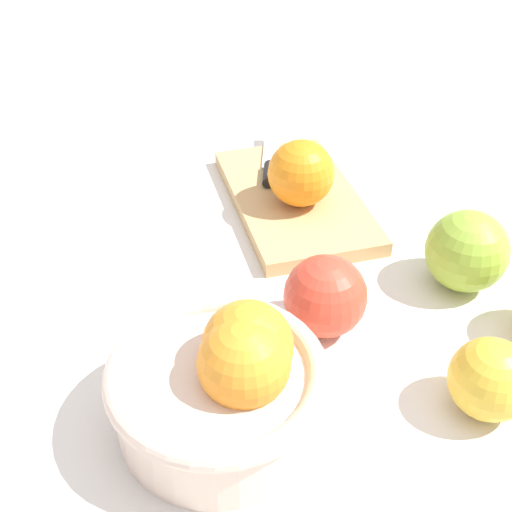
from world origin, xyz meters
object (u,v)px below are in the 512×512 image
object	(u,v)px
knife	(270,162)
apple_mid_left	(325,296)
bowl	(225,383)
cutting_board	(295,200)
orange_on_board	(301,173)
apple_front_center	(467,251)
apple_front_left	(491,379)

from	to	relation	value
knife	apple_mid_left	size ratio (longest dim) A/B	1.99
apple_mid_left	knife	bearing A→B (deg)	7.78
bowl	knife	world-z (taller)	bowl
bowl	cutting_board	size ratio (longest dim) A/B	0.72
apple_mid_left	orange_on_board	bearing A→B (deg)	2.06
bowl	knife	size ratio (longest dim) A/B	1.14
apple_front_center	cutting_board	bearing A→B (deg)	46.93
cutting_board	apple_mid_left	size ratio (longest dim) A/B	3.13
apple_front_left	apple_front_center	bearing A→B (deg)	-8.65
bowl	apple_front_left	distance (m)	0.22
bowl	apple_front_left	size ratio (longest dim) A/B	2.54
cutting_board	apple_mid_left	distance (m)	0.21
cutting_board	apple_front_center	bearing A→B (deg)	-133.07
apple_front_center	apple_front_left	bearing A→B (deg)	171.35
cutting_board	apple_front_left	bearing A→B (deg)	-156.63
bowl	apple_mid_left	bearing A→B (deg)	-40.15
apple_front_center	apple_mid_left	bearing A→B (deg)	112.09
bowl	orange_on_board	world-z (taller)	bowl
apple_front_left	knife	bearing A→B (deg)	23.16
apple_front_left	bowl	bearing A→B (deg)	91.98
bowl	apple_mid_left	xyz separation A→B (m)	(0.11, -0.09, -0.01)
bowl	apple_front_left	world-z (taller)	bowl
knife	apple_mid_left	bearing A→B (deg)	-172.22
cutting_board	apple_front_left	world-z (taller)	apple_front_left
apple_front_center	knife	bearing A→B (deg)	40.87
cutting_board	orange_on_board	world-z (taller)	orange_on_board
bowl	apple_front_center	bearing A→B (deg)	-54.83
bowl	apple_mid_left	size ratio (longest dim) A/B	2.26
cutting_board	apple_front_center	size ratio (longest dim) A/B	2.93
bowl	cutting_board	xyz separation A→B (m)	(0.32, -0.08, -0.04)
orange_on_board	knife	xyz separation A→B (m)	(0.08, 0.03, -0.03)
orange_on_board	apple_front_center	world-z (taller)	orange_on_board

